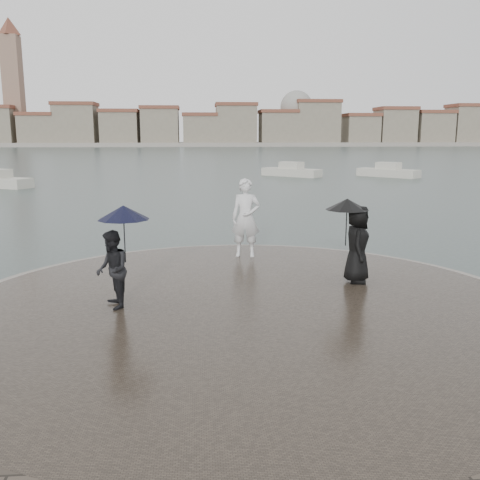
{
  "coord_description": "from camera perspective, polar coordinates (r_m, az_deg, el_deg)",
  "views": [
    {
      "loc": [
        -0.92,
        -6.79,
        3.76
      ],
      "look_at": [
        0.0,
        4.8,
        1.45
      ],
      "focal_mm": 40.0,
      "sensor_mm": 36.0,
      "label": 1
    }
  ],
  "objects": [
    {
      "name": "ground",
      "position": [
        7.82,
        2.9,
        -17.53
      ],
      "size": [
        400.0,
        400.0,
        0.0
      ],
      "primitive_type": "plane",
      "color": "#2B3835",
      "rests_on": "ground"
    },
    {
      "name": "kerb_ring",
      "position": [
        10.94,
        0.54,
        -7.97
      ],
      "size": [
        12.5,
        12.5,
        0.32
      ],
      "primitive_type": "cylinder",
      "color": "gray",
      "rests_on": "ground"
    },
    {
      "name": "visitor_left",
      "position": [
        10.75,
        -13.14,
        -1.36
      ],
      "size": [
        1.15,
        1.06,
        2.04
      ],
      "color": "black",
      "rests_on": "quay_tip"
    },
    {
      "name": "statue",
      "position": [
        14.95,
        0.62,
        2.38
      ],
      "size": [
        0.87,
        0.64,
        2.19
      ],
      "primitive_type": "imported",
      "rotation": [
        0.0,
        0.0,
        -0.16
      ],
      "color": "silver",
      "rests_on": "quay_tip"
    },
    {
      "name": "visitor_right",
      "position": [
        12.6,
        12.18,
        0.48
      ],
      "size": [
        1.15,
        1.1,
        1.95
      ],
      "color": "black",
      "rests_on": "quay_tip"
    },
    {
      "name": "quay_tip",
      "position": [
        10.94,
        0.54,
        -7.87
      ],
      "size": [
        11.9,
        11.9,
        0.36
      ],
      "primitive_type": "cylinder",
      "color": "#2D261E",
      "rests_on": "ground"
    },
    {
      "name": "far_skyline",
      "position": [
        167.6,
        -6.49,
        11.81
      ],
      "size": [
        260.0,
        20.0,
        37.0
      ],
      "color": "gray",
      "rests_on": "ground"
    },
    {
      "name": "boats",
      "position": [
        45.01,
        0.17,
        6.94
      ],
      "size": [
        36.53,
        12.79,
        1.5
      ],
      "color": "beige",
      "rests_on": "ground"
    }
  ]
}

